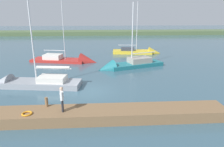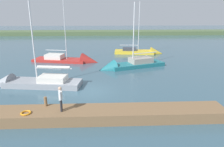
% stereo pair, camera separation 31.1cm
% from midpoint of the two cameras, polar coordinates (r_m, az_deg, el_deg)
% --- Properties ---
extents(ground_plane, '(200.00, 200.00, 0.00)m').
position_cam_midpoint_polar(ground_plane, '(18.98, -6.43, -4.96)').
color(ground_plane, '#385666').
extents(far_shoreline, '(180.00, 8.00, 2.40)m').
position_cam_midpoint_polar(far_shoreline, '(69.49, -4.53, 10.82)').
color(far_shoreline, '#4C603D').
rests_on(far_shoreline, ground_plane).
extents(dock_pier, '(18.87, 1.97, 0.75)m').
position_cam_midpoint_polar(dock_pier, '(14.08, -7.44, -11.38)').
color(dock_pier, brown).
rests_on(dock_pier, ground_plane).
extents(mooring_post_near, '(0.21, 0.21, 0.66)m').
position_cam_midpoint_polar(mooring_post_near, '(14.85, -18.43, -7.57)').
color(mooring_post_near, brown).
rests_on(mooring_post_near, dock_pier).
extents(life_ring_buoy, '(0.66, 0.66, 0.10)m').
position_cam_midpoint_polar(life_ring_buoy, '(14.33, -23.29, -10.26)').
color(life_ring_buoy, orange).
rests_on(life_ring_buoy, dock_pier).
extents(sailboat_behind_pier, '(8.57, 3.22, 9.87)m').
position_cam_midpoint_polar(sailboat_behind_pier, '(36.75, 7.70, 5.75)').
color(sailboat_behind_pier, gold).
rests_on(sailboat_behind_pier, ground_plane).
extents(sailboat_inner_slip, '(10.05, 4.61, 10.73)m').
position_cam_midpoint_polar(sailboat_inner_slip, '(30.68, -11.30, 3.36)').
color(sailboat_inner_slip, '#B22823').
rests_on(sailboat_inner_slip, ground_plane).
extents(sailboat_near_dock, '(9.16, 3.37, 9.01)m').
position_cam_midpoint_polar(sailboat_near_dock, '(21.76, -22.57, -2.83)').
color(sailboat_near_dock, gray).
rests_on(sailboat_near_dock, ground_plane).
extents(sailboat_far_left, '(9.35, 5.35, 9.43)m').
position_cam_midpoint_polar(sailboat_far_left, '(26.94, 3.48, 1.91)').
color(sailboat_far_left, '#1E6B75').
rests_on(sailboat_far_left, ground_plane).
extents(person_on_dock, '(0.28, 0.64, 1.70)m').
position_cam_midpoint_polar(person_on_dock, '(13.61, -14.48, -6.51)').
color(person_on_dock, '#28282D').
rests_on(person_on_dock, dock_pier).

